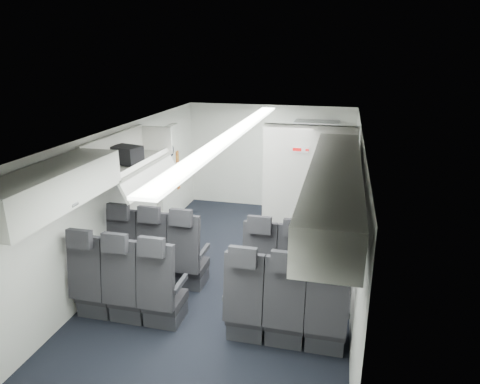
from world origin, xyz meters
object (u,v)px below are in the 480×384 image
at_px(carry_on_bag, 126,155).
at_px(galley_unit, 314,169).
at_px(seat_row_front, 224,265).
at_px(flight_attendant, 278,193).
at_px(boarding_door, 169,176).
at_px(seat_row_mid, 203,300).

bearing_deg(carry_on_bag, galley_unit, 66.74).
xyz_separation_m(seat_row_front, flight_attendant, (0.42, 1.94, 0.43)).
distance_m(boarding_door, flight_attendant, 2.07).
height_order(seat_row_front, boarding_door, boarding_door).
bearing_deg(seat_row_mid, seat_row_front, 90.00).
bearing_deg(flight_attendant, carry_on_bag, 126.12).
distance_m(seat_row_front, carry_on_bag, 2.03).
xyz_separation_m(boarding_door, flight_attendant, (2.06, -0.14, -0.12)).
bearing_deg(seat_row_front, flight_attendant, 77.66).
xyz_separation_m(seat_row_mid, galley_unit, (0.95, 4.15, 0.55)).
distance_m(seat_row_front, galley_unit, 3.43).
xyz_separation_m(seat_row_front, carry_on_bag, (-1.44, 0.21, 1.41)).
distance_m(galley_unit, boarding_door, 2.84).
bearing_deg(carry_on_bag, seat_row_front, 6.58).
bearing_deg(boarding_door, seat_row_mid, -61.23).
xyz_separation_m(seat_row_front, galley_unit, (0.95, 3.25, 0.55)).
height_order(seat_row_mid, galley_unit, galley_unit).
relative_size(galley_unit, carry_on_bag, 4.74).
xyz_separation_m(flight_attendant, carry_on_bag, (-1.87, -1.73, 0.98)).
bearing_deg(flight_attendant, seat_row_mid, 164.81).
relative_size(boarding_door, flight_attendant, 1.12).
xyz_separation_m(galley_unit, carry_on_bag, (-2.39, -3.04, 0.87)).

